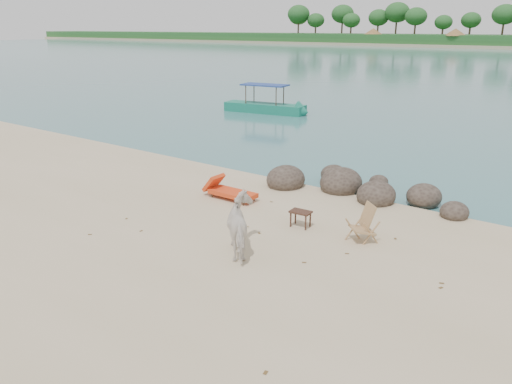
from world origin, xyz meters
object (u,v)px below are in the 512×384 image
Objects in this scene: cow at (243,227)px; side_table at (300,220)px; deck_chair at (362,226)px; boat_near at (265,89)px; lounge_chair at (233,191)px; boulders at (350,187)px.

side_table is (0.25, 2.17, -0.45)m from cow.
cow reaches higher than side_table.
deck_chair reaches higher than side_table.
boat_near reaches higher than deck_chair.
cow is 3.01m from deck_chair.
deck_chair is at bearing -57.14° from boat_near.
boat_near is at bearing -102.47° from cow.
boat_near reaches higher than lounge_chair.
boat_near is (-11.64, 11.59, 1.22)m from boulders.
side_table is at bearing -61.14° from boat_near.
boat_near is at bearing 122.05° from lounge_chair.
boat_near is (-11.62, 17.20, 0.75)m from cow.
boulders is at bearing -136.68° from cow.
boat_near is at bearing 173.97° from deck_chair.
deck_chair reaches higher than boulders.
boulders is 7.03× the size of deck_chair.
deck_chair is 20.22m from boat_near.
cow is 0.27× the size of boat_near.
cow reaches higher than lounge_chair.
side_table is at bearing -86.13° from boulders.
boat_near is at bearing 124.46° from side_table.
side_table is 0.09× the size of boat_near.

